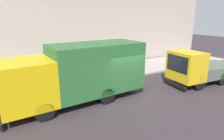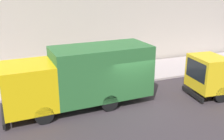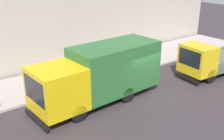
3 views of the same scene
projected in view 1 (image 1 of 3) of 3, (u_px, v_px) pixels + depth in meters
The scene contains 6 objects.
ground at pixel (128, 98), 11.20m from camera, with size 80.00×80.00×0.00m, color #372F34.
sidewalk at pixel (92, 75), 15.46m from camera, with size 4.26×30.00×0.14m, color #AFA1A1.
building_facade at pixel (78, 7), 16.21m from camera, with size 0.50×30.00×10.84m, color #BCAD9F.
large_utility_truck at pixel (79, 72), 10.35m from camera, with size 2.84×7.84×3.19m.
small_flatbed_truck at pixel (198, 68), 13.32m from camera, with size 2.59×5.40×2.39m.
pedestrian_walking at pixel (17, 78), 11.61m from camera, with size 0.37×0.37×1.59m.
Camera 1 is at (-8.47, 6.01, 4.60)m, focal length 30.49 mm.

